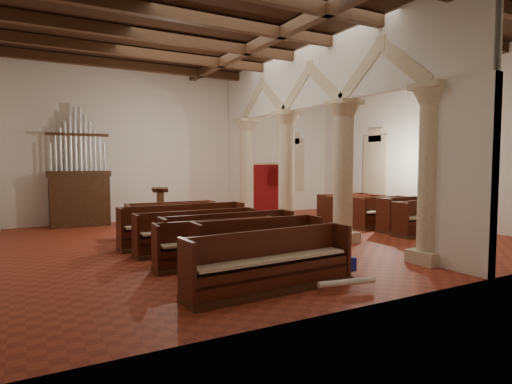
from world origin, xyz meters
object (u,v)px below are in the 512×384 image
Objects in this scene: processional_banner at (284,196)px; aisle_pew_0 at (420,224)px; lectern at (161,209)px; nave_pew_0 at (272,271)px; pipe_organ at (79,188)px.

processional_banner reaches higher than aisle_pew_0.
lectern is at bearing -160.20° from processional_banner.
processional_banner is 0.70× the size of nave_pew_0.
aisle_pew_0 reaches higher than nave_pew_0.
lectern is 0.73× the size of aisle_pew_0.
pipe_organ is 1.87× the size of processional_banner.
nave_pew_0 is 7.61m from aisle_pew_0.
nave_pew_0 is (-0.56, -8.86, -0.23)m from lectern.
aisle_pew_0 is (9.17, -7.34, -1.00)m from pipe_organ.
processional_banner is 1.21× the size of aisle_pew_0.
aisle_pew_0 is (6.55, -6.13, -0.22)m from lectern.
nave_pew_0 is 1.74× the size of aisle_pew_0.
nave_pew_0 is at bearing -112.96° from processional_banner.
pipe_organ reaches higher than processional_banner.
processional_banner is at bearing 53.28° from nave_pew_0.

